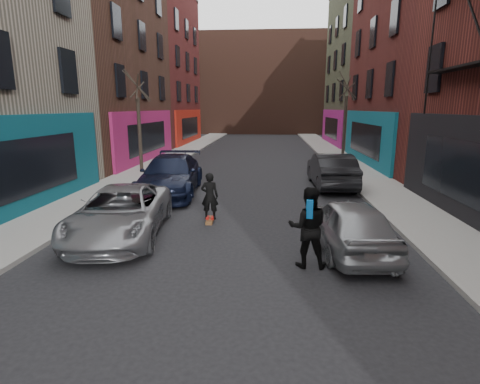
% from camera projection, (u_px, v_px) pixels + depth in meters
% --- Properties ---
extents(sidewalk_left, '(2.50, 84.00, 0.13)m').
position_uv_depth(sidewalk_left, '(187.00, 150.00, 33.09)').
color(sidewalk_left, gray).
rests_on(sidewalk_left, ground).
extents(sidewalk_right, '(2.50, 84.00, 0.13)m').
position_uv_depth(sidewalk_right, '(330.00, 151.00, 32.14)').
color(sidewalk_right, gray).
rests_on(sidewalk_right, ground).
extents(building_far, '(40.00, 10.00, 14.00)m').
position_uv_depth(building_far, '(263.00, 85.00, 56.37)').
color(building_far, '#47281E').
rests_on(building_far, ground).
extents(tree_left_far, '(2.00, 2.00, 6.50)m').
position_uv_depth(tree_left_far, '(139.00, 114.00, 20.69)').
color(tree_left_far, black).
rests_on(tree_left_far, sidewalk_left).
extents(tree_right_far, '(2.00, 2.00, 6.80)m').
position_uv_depth(tree_right_far, '(345.00, 111.00, 25.54)').
color(tree_right_far, black).
rests_on(tree_right_far, sidewalk_right).
extents(parked_left_far, '(3.03, 5.45, 1.44)m').
position_uv_depth(parked_left_far, '(121.00, 212.00, 10.99)').
color(parked_left_far, gray).
rests_on(parked_left_far, ground).
extents(parked_left_end, '(2.77, 5.95, 1.68)m').
position_uv_depth(parked_left_end, '(171.00, 175.00, 16.34)').
color(parked_left_end, black).
rests_on(parked_left_end, ground).
extents(parked_right_far, '(2.04, 4.30, 1.42)m').
position_uv_depth(parked_right_far, '(349.00, 224.00, 9.89)').
color(parked_right_far, gray).
rests_on(parked_right_far, ground).
extents(parked_right_end, '(1.84, 4.96, 1.62)m').
position_uv_depth(parked_right_end, '(331.00, 170.00, 17.82)').
color(parked_right_end, black).
rests_on(parked_right_end, ground).
extents(skateboard, '(0.25, 0.81, 0.10)m').
position_uv_depth(skateboard, '(210.00, 220.00, 12.50)').
color(skateboard, brown).
rests_on(skateboard, ground).
extents(skateboarder, '(0.58, 0.40, 1.57)m').
position_uv_depth(skateboarder, '(210.00, 196.00, 12.31)').
color(skateboarder, black).
rests_on(skateboarder, skateboard).
extents(pedestrian, '(0.96, 0.76, 1.94)m').
position_uv_depth(pedestrian, '(308.00, 227.00, 8.82)').
color(pedestrian, black).
rests_on(pedestrian, ground).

